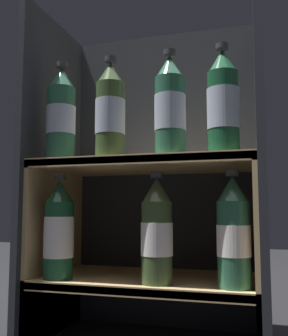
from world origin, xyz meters
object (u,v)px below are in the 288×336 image
object	(u,v)px
bottle_upper_front_0	(61,116)
bottle_upper_front_3	(223,104)
bottle_lower_front_0	(59,232)
bottle_lower_front_2	(234,234)
bottle_upper_front_1	(110,112)
bottle_lower_front_1	(157,233)
bottle_upper_front_2	(170,108)

from	to	relation	value
bottle_upper_front_0	bottle_upper_front_3	distance (m)	0.44
bottle_lower_front_0	bottle_lower_front_2	bearing A→B (deg)	0.00
bottle_upper_front_3	bottle_lower_front_0	bearing A→B (deg)	-180.00
bottle_upper_front_1	bottle_lower_front_1	xyz separation A→B (m)	(0.13, -0.00, -0.32)
bottle_upper_front_0	bottle_lower_front_0	world-z (taller)	bottle_upper_front_0
bottle_upper_front_1	bottle_upper_front_2	distance (m)	0.16
bottle_upper_front_3	bottle_lower_front_1	bearing A→B (deg)	180.00
bottle_upper_front_1	bottle_lower_front_0	xyz separation A→B (m)	(-0.14, -0.00, -0.32)
bottle_upper_front_1	bottle_upper_front_2	bearing A→B (deg)	-0.00
bottle_upper_front_1	bottle_lower_front_2	xyz separation A→B (m)	(0.31, 0.00, -0.32)
bottle_upper_front_0	bottle_upper_front_2	world-z (taller)	same
bottle_lower_front_0	bottle_lower_front_1	size ratio (longest dim) A/B	1.00
bottle_upper_front_0	bottle_upper_front_1	xyz separation A→B (m)	(0.15, 0.00, -0.00)
bottle_upper_front_3	bottle_upper_front_0	bearing A→B (deg)	180.00
bottle_upper_front_0	bottle_upper_front_2	size ratio (longest dim) A/B	1.00
bottle_upper_front_0	bottle_upper_front_2	bearing A→B (deg)	-0.00
bottle_upper_front_2	bottle_upper_front_1	bearing A→B (deg)	180.00
bottle_upper_front_0	bottle_lower_front_0	distance (m)	0.32
bottle_upper_front_0	bottle_upper_front_2	xyz separation A→B (m)	(0.31, -0.00, -0.00)
bottle_upper_front_1	bottle_upper_front_3	xyz separation A→B (m)	(0.30, -0.00, -0.00)
bottle_upper_front_2	bottle_lower_front_0	xyz separation A→B (m)	(-0.31, -0.00, -0.32)
bottle_upper_front_3	bottle_lower_front_2	bearing A→B (deg)	0.00
bottle_lower_front_1	bottle_lower_front_2	bearing A→B (deg)	0.00
bottle_upper_front_0	bottle_lower_front_2	distance (m)	0.56
bottle_upper_front_0	bottle_lower_front_0	size ratio (longest dim) A/B	1.00
bottle_lower_front_1	bottle_lower_front_2	xyz separation A→B (m)	(0.19, 0.00, 0.00)
bottle_lower_front_1	bottle_lower_front_0	bearing A→B (deg)	-180.00
bottle_upper_front_0	bottle_lower_front_0	xyz separation A→B (m)	(0.00, -0.00, -0.32)
bottle_upper_front_2	bottle_upper_front_3	world-z (taller)	same
bottle_lower_front_0	bottle_lower_front_2	world-z (taller)	same
bottle_lower_front_0	bottle_upper_front_3	bearing A→B (deg)	0.00
bottle_upper_front_2	bottle_upper_front_3	size ratio (longest dim) A/B	1.00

